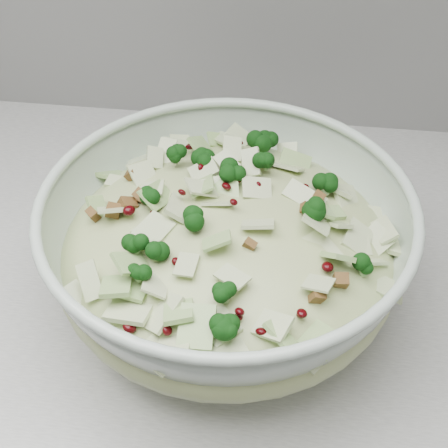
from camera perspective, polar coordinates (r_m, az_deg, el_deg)
name	(u,v)px	position (r m, az deg, el deg)	size (l,w,h in m)	color
counter	(389,445)	(1.15, 14.83, -18.92)	(3.60, 0.60, 0.90)	silver
mixing_bowl	(227,251)	(0.64, 0.27, -2.52)	(0.44, 0.44, 0.15)	#B3C5B4
salad	(227,234)	(0.63, 0.27, -0.96)	(0.48, 0.48, 0.15)	#ADBE82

